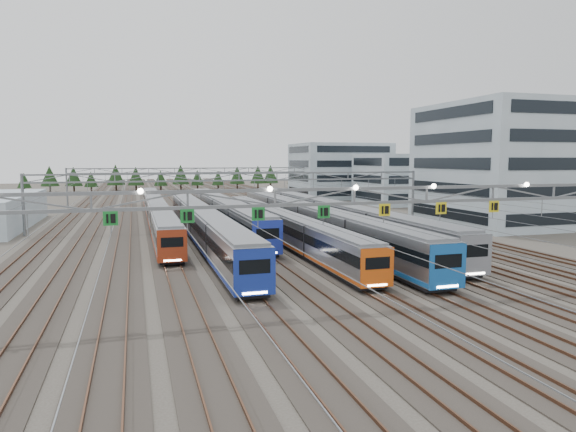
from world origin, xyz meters
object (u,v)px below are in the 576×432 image
object	(u,v)px
train_c	(223,212)
train_f	(324,213)
train_d	(280,225)
depot_bldg_mid	(396,179)
gantry_mid	(239,183)
gantry_near	(354,199)
train_b	(203,225)
depot_bldg_south	(500,164)
gantry_far	(200,174)
train_a	(156,211)
depot_bldg_north	(339,171)
train_e	(309,220)

from	to	relation	value
train_c	train_f	size ratio (longest dim) A/B	0.76
train_d	depot_bldg_mid	world-z (taller)	depot_bldg_mid
train_f	gantry_mid	xyz separation A→B (m)	(-11.25, 4.44, 4.20)
train_d	gantry_near	size ratio (longest dim) A/B	0.91
train_b	depot_bldg_mid	world-z (taller)	depot_bldg_mid
train_b	depot_bldg_south	size ratio (longest dim) A/B	2.45
train_b	gantry_far	size ratio (longest dim) A/B	0.96
gantry_far	depot_bldg_mid	bearing A→B (deg)	-21.86
gantry_near	train_a	bearing A→B (deg)	103.06
train_c	depot_bldg_north	world-z (taller)	depot_bldg_north
train_a	depot_bldg_north	world-z (taller)	depot_bldg_north
train_e	depot_bldg_south	bearing A→B (deg)	7.21
depot_bldg_south	train_c	bearing A→B (deg)	169.38
train_c	depot_bldg_mid	xyz separation A→B (m)	(42.83, 28.04, 3.21)
train_e	depot_bldg_mid	bearing A→B (deg)	49.57
train_f	train_e	bearing A→B (deg)	-124.53
gantry_mid	depot_bldg_south	distance (m)	39.24
depot_bldg_south	train_f	bearing A→B (deg)	174.72
depot_bldg_mid	depot_bldg_north	bearing A→B (deg)	102.64
depot_bldg_north	train_c	bearing A→B (deg)	-127.90
train_b	depot_bldg_south	bearing A→B (deg)	6.44
train_c	train_e	distance (m)	14.74
train_c	gantry_mid	world-z (taller)	gantry_mid
depot_bldg_mid	depot_bldg_south	bearing A→B (deg)	-93.28
depot_bldg_south	train_a	bearing A→B (deg)	163.11
train_f	gantry_near	world-z (taller)	gantry_near
train_a	depot_bldg_mid	distance (m)	55.87
gantry_mid	depot_bldg_north	size ratio (longest dim) A/B	2.56
depot_bldg_south	gantry_far	bearing A→B (deg)	126.56
gantry_near	gantry_far	distance (m)	85.12
depot_bldg_north	gantry_far	bearing A→B (deg)	-172.59
gantry_mid	train_c	bearing A→B (deg)	162.99
train_c	depot_bldg_south	distance (m)	42.04
gantry_mid	depot_bldg_south	world-z (taller)	depot_bldg_south
gantry_far	train_e	bearing A→B (deg)	-83.12
train_a	gantry_near	bearing A→B (deg)	-76.94
gantry_mid	gantry_far	world-z (taller)	same
train_a	depot_bldg_south	world-z (taller)	depot_bldg_south
train_a	train_e	distance (m)	26.27
train_b	train_e	distance (m)	13.54
train_c	train_f	bearing A→B (deg)	-20.80
train_e	depot_bldg_mid	size ratio (longest dim) A/B	3.79
train_f	train_b	bearing A→B (deg)	-157.03
train_e	train_a	bearing A→B (deg)	133.25
train_e	gantry_near	bearing A→B (deg)	-103.13
gantry_near	depot_bldg_north	world-z (taller)	depot_bldg_north
train_c	depot_bldg_north	distance (m)	62.24
train_b	train_c	distance (m)	13.53
depot_bldg_mid	train_b	bearing A→B (deg)	-139.24
gantry_far	depot_bldg_north	xyz separation A→B (m)	(35.88, 4.67, 0.47)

